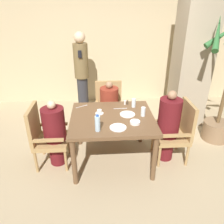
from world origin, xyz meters
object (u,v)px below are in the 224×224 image
at_px(chair_left_side, 45,135).
at_px(plate_main_right, 127,114).
at_px(chair_far_side, 109,106).
at_px(teacup_with_saucer, 99,112).
at_px(plate_main_left, 118,128).
at_px(standing_host, 82,72).
at_px(bowl_small, 135,122).
at_px(glass_tall_mid, 134,103).
at_px(diner_in_far_chair, 109,108).
at_px(chair_right_side, 177,130).
at_px(diner_in_left_chair, 55,133).
at_px(water_bottle, 98,123).
at_px(glass_tall_near, 143,112).
at_px(diner_in_right_chair, 168,126).

relative_size(chair_left_side, plate_main_right, 4.28).
relative_size(chair_far_side, teacup_with_saucer, 7.72).
bearing_deg(plate_main_left, standing_host, 105.83).
bearing_deg(bowl_small, glass_tall_mid, 83.27).
bearing_deg(diner_in_far_chair, chair_right_side, -38.23).
bearing_deg(teacup_with_saucer, plate_main_left, -61.56).
distance_m(standing_host, plate_main_right, 1.82).
distance_m(plate_main_left, bowl_small, 0.26).
distance_m(diner_in_left_chair, water_bottle, 0.79).
bearing_deg(glass_tall_near, chair_far_side, 115.67).
relative_size(diner_in_left_chair, glass_tall_near, 7.62).
height_order(standing_host, glass_tall_near, standing_host).
relative_size(diner_in_left_chair, chair_right_side, 1.10).
relative_size(diner_in_left_chair, diner_in_right_chair, 0.91).
bearing_deg(water_bottle, chair_far_side, 80.71).
distance_m(diner_in_left_chair, glass_tall_near, 1.30).
relative_size(standing_host, plate_main_right, 7.87).
height_order(chair_left_side, glass_tall_near, chair_left_side).
relative_size(chair_far_side, diner_in_far_chair, 0.92).
xyz_separation_m(standing_host, glass_tall_near, (0.96, -1.70, -0.11)).
height_order(chair_far_side, diner_in_far_chair, diner_in_far_chair).
distance_m(chair_right_side, teacup_with_saucer, 1.19).
bearing_deg(plate_main_right, standing_host, 114.19).
xyz_separation_m(chair_far_side, chair_right_side, (0.97, -0.91, 0.00)).
relative_size(diner_in_right_chair, plate_main_left, 5.15).
xyz_separation_m(standing_host, teacup_with_saucer, (0.34, -1.59, -0.15)).
height_order(chair_left_side, diner_in_far_chair, diner_in_far_chair).
height_order(bowl_small, glass_tall_mid, glass_tall_mid).
distance_m(chair_far_side, plate_main_right, 0.93).
xyz_separation_m(chair_left_side, diner_in_far_chair, (0.97, 0.77, 0.03)).
xyz_separation_m(glass_tall_near, glass_tall_mid, (-0.09, 0.31, 0.00)).
bearing_deg(chair_right_side, plate_main_right, 176.04).
xyz_separation_m(standing_host, plate_main_left, (0.57, -2.02, -0.17)).
bearing_deg(bowl_small, chair_far_side, 104.53).
xyz_separation_m(water_bottle, glass_tall_mid, (0.56, 0.67, -0.04)).
bearing_deg(glass_tall_mid, standing_host, 121.99).
relative_size(chair_far_side, glass_tall_mid, 6.95).
bearing_deg(diner_in_far_chair, chair_left_side, -141.77).
xyz_separation_m(chair_left_side, teacup_with_saucer, (0.79, 0.12, 0.29)).
relative_size(water_bottle, glass_tall_mid, 1.69).
bearing_deg(diner_in_left_chair, teacup_with_saucer, 10.27).
xyz_separation_m(diner_in_left_chair, chair_right_side, (1.80, -0.00, -0.04)).
distance_m(chair_right_side, bowl_small, 0.77).
xyz_separation_m(chair_far_side, bowl_small, (0.29, -1.12, 0.28)).
bearing_deg(teacup_with_saucer, glass_tall_near, -10.84).
xyz_separation_m(chair_right_side, teacup_with_saucer, (-1.15, 0.12, 0.29)).
distance_m(standing_host, glass_tall_mid, 1.65).
bearing_deg(chair_far_side, bowl_small, -75.47).
relative_size(diner_in_far_chair, diner_in_right_chair, 0.91).
distance_m(standing_host, water_bottle, 2.09).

